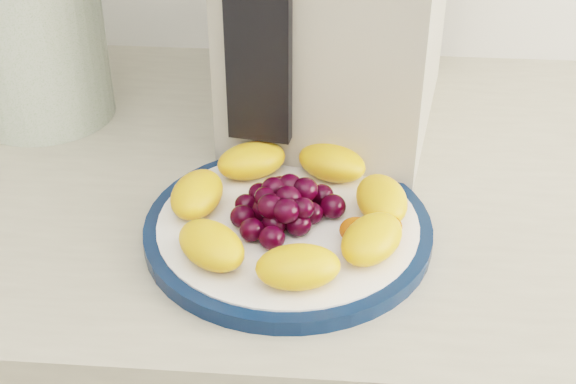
{
  "coord_description": "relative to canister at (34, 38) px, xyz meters",
  "views": [
    {
      "loc": [
        0.13,
        0.48,
        1.36
      ],
      "look_at": [
        0.09,
        1.08,
        0.95
      ],
      "focal_mm": 50.0,
      "sensor_mm": 36.0,
      "label": 1
    }
  ],
  "objects": [
    {
      "name": "plate_rim",
      "position": [
        0.31,
        -0.22,
        -0.09
      ],
      "size": [
        0.27,
        0.27,
        0.01
      ],
      "primitive_type": "cylinder",
      "color": "#0B1D3D",
      "rests_on": "counter"
    },
    {
      "name": "appliance_panel",
      "position": [
        0.27,
        -0.12,
        0.09
      ],
      "size": [
        0.06,
        0.03,
        0.27
      ],
      "primitive_type": "cube",
      "rotation": [
        0.0,
        0.0,
        -0.17
      ],
      "color": "black",
      "rests_on": "appliance_body"
    },
    {
      "name": "canister",
      "position": [
        0.0,
        0.0,
        0.0
      ],
      "size": [
        0.21,
        0.21,
        0.19
      ],
      "primitive_type": "cylinder",
      "rotation": [
        0.0,
        0.0,
        0.39
      ],
      "color": "#295B0C",
      "rests_on": "counter"
    },
    {
      "name": "fruit_plate",
      "position": [
        0.31,
        -0.22,
        -0.06
      ],
      "size": [
        0.23,
        0.23,
        0.04
      ],
      "color": "orange",
      "rests_on": "plate_face"
    },
    {
      "name": "plate_face",
      "position": [
        0.31,
        -0.22,
        -0.09
      ],
      "size": [
        0.24,
        0.24,
        0.02
      ],
      "primitive_type": "cylinder",
      "color": "white",
      "rests_on": "counter"
    }
  ]
}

